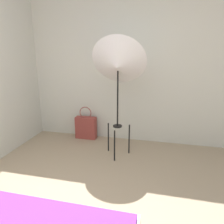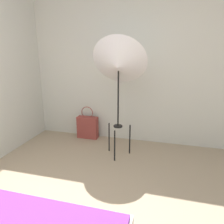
# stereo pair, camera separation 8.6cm
# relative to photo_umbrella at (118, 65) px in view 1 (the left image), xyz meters

# --- Properties ---
(wall_back) EXTENTS (8.00, 0.05, 2.60)m
(wall_back) POSITION_rel_photo_umbrella_xyz_m (-0.21, 0.66, -0.04)
(wall_back) COLOR beige
(wall_back) RESTS_ON ground_plane
(photo_umbrella) EXTENTS (0.76, 0.55, 1.72)m
(photo_umbrella) POSITION_rel_photo_umbrella_xyz_m (0.00, 0.00, 0.00)
(photo_umbrella) COLOR black
(photo_umbrella) RESTS_ON ground_plane
(tote_bag) EXTENTS (0.37, 0.13, 0.58)m
(tote_bag) POSITION_rel_photo_umbrella_xyz_m (-0.68, 0.50, -1.13)
(tote_bag) COLOR brown
(tote_bag) RESTS_ON ground_plane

